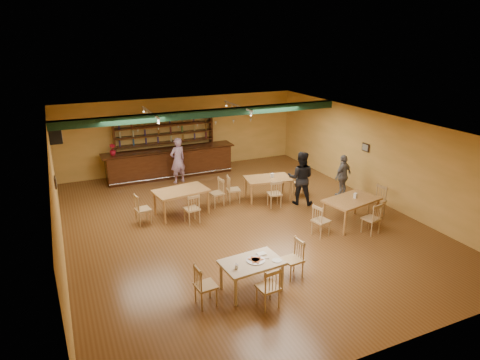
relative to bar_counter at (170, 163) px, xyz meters
name	(u,v)px	position (x,y,z in m)	size (l,w,h in m)	color
floor	(241,223)	(0.78, -5.15, -0.56)	(12.00, 12.00, 0.00)	brown
ceiling_beam	(207,113)	(0.78, -2.35, 2.31)	(10.00, 0.30, 0.25)	black
track_rail_left	(150,112)	(-1.02, -1.75, 2.38)	(0.05, 2.50, 0.05)	silver
track_rail_right	(238,106)	(2.18, -1.75, 2.38)	(0.05, 2.50, 0.05)	silver
ac_unit	(55,133)	(-4.02, -0.95, 1.79)	(0.34, 0.70, 0.48)	silver
picture_left	(55,182)	(-4.19, -4.15, 1.14)	(0.04, 0.34, 0.28)	black
picture_right	(366,147)	(5.75, -4.65, 1.14)	(0.04, 0.34, 0.28)	black
bar_counter	(170,163)	(0.00, 0.00, 0.00)	(5.21, 0.85, 1.13)	black
back_bar_hutch	(165,145)	(0.00, 0.63, 0.57)	(4.03, 0.40, 2.28)	black
poinsettia	(112,150)	(-2.16, 0.00, 0.78)	(0.24, 0.24, 0.43)	#AB0F25
dining_table_a	(182,202)	(-0.67, -3.79, -0.16)	(1.63, 0.98, 0.82)	#9E6F38
dining_table_b	(268,188)	(2.43, -3.75, -0.18)	(1.54, 0.92, 0.77)	#9E6F38
dining_table_d	(351,212)	(3.74, -6.58, -0.16)	(1.63, 0.98, 0.81)	#9E6F38
near_table	(252,276)	(-0.45, -8.45, -0.21)	(1.33, 0.86, 0.71)	tan
pizza_tray	(256,260)	(-0.35, -8.45, 0.16)	(0.40, 0.40, 0.01)	silver
parmesan_shaker	(236,267)	(-0.88, -8.59, 0.20)	(0.07, 0.07, 0.11)	#EAE5C6
napkin_stack	(261,254)	(-0.12, -8.26, 0.16)	(0.20, 0.15, 0.03)	white
pizza_server	(260,258)	(-0.21, -8.40, 0.16)	(0.32, 0.09, 0.00)	silver
side_plate	(277,260)	(0.08, -8.64, 0.15)	(0.22, 0.22, 0.01)	white
patron_bar	(178,160)	(0.09, -0.83, 0.31)	(0.64, 0.42, 1.76)	#8C49A0
patron_right_a	(301,178)	(3.23, -4.55, 0.34)	(0.88, 0.68, 1.81)	black
patron_right_b	(343,176)	(4.94, -4.58, 0.19)	(0.88, 0.37, 1.50)	gray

